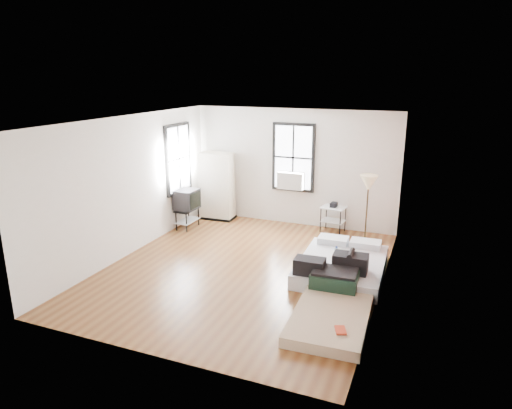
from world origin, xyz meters
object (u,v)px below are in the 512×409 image
at_px(mattress_bare, 333,304).
at_px(wardrobe, 217,186).
at_px(floor_lamp, 368,187).
at_px(mattress_main, 341,265).
at_px(side_table, 333,212).
at_px(tv_stand, 187,201).

bearing_deg(mattress_bare, wardrobe, 133.78).
distance_m(mattress_bare, floor_lamp, 3.00).
distance_m(mattress_main, floor_lamp, 1.76).
height_order(mattress_bare, floor_lamp, floor_lamp).
xyz_separation_m(mattress_bare, wardrobe, (-3.81, 3.64, 0.71)).
xyz_separation_m(mattress_bare, side_table, (-0.84, 3.71, 0.35)).
xyz_separation_m(wardrobe, side_table, (2.97, 0.07, -0.36)).
bearing_deg(tv_stand, mattress_main, -16.04).
bearing_deg(tv_stand, wardrobe, 72.36).
bearing_deg(tv_stand, mattress_bare, -31.85).
bearing_deg(floor_lamp, wardrobe, 166.62).
distance_m(floor_lamp, tv_stand, 4.24).
height_order(mattress_bare, side_table, side_table).
xyz_separation_m(mattress_main, wardrobe, (-3.63, 2.18, 0.66)).
distance_m(wardrobe, side_table, 2.99).
height_order(mattress_main, floor_lamp, floor_lamp).
xyz_separation_m(wardrobe, floor_lamp, (3.85, -0.92, 0.55)).
distance_m(wardrobe, floor_lamp, 4.00).
relative_size(mattress_bare, floor_lamp, 1.30).
bearing_deg(side_table, tv_stand, -162.71).
height_order(wardrobe, side_table, wardrobe).
bearing_deg(mattress_bare, mattress_main, 94.20).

